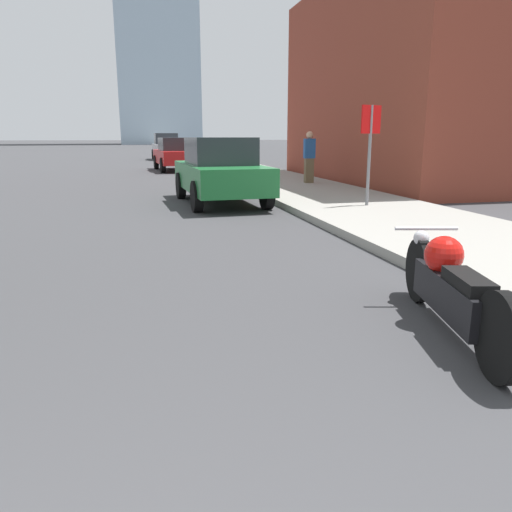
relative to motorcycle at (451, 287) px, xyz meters
The scene contains 8 objects.
sidewalk 36.67m from the motorcycle, 86.24° to the left, with size 3.36×240.00×0.15m.
brick_storefront 15.98m from the motorcycle, 57.70° to the left, with size 8.18×11.42×7.00m.
motorcycle is the anchor object (origin of this frame).
parked_car_green 8.94m from the motorcycle, 93.43° to the left, with size 2.00×4.33×1.64m.
parked_car_red 21.57m from the motorcycle, 91.51° to the left, with size 2.17×4.56×1.59m.
parked_car_silver 33.41m from the motorcycle, 90.60° to the left, with size 1.99×3.93×1.85m.
stop_sign 7.27m from the motorcycle, 69.94° to the left, with size 0.57×0.26×2.18m.
pedestrian 12.68m from the motorcycle, 76.19° to the left, with size 0.36×0.23×1.67m.
Camera 1 is at (0.32, -0.22, 1.68)m, focal length 35.00 mm.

